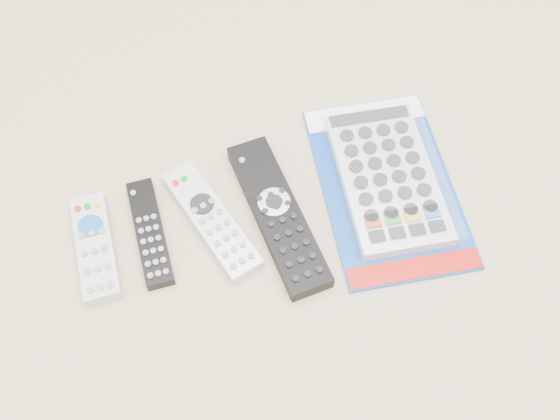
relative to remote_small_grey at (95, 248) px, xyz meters
name	(u,v)px	position (x,y,z in m)	size (l,w,h in m)	color
remote_small_grey	(95,248)	(0.00, 0.00, 0.00)	(0.06, 0.16, 0.02)	#B5B5B8
remote_slim_black	(150,233)	(0.07, 0.00, 0.00)	(0.05, 0.17, 0.02)	black
remote_silver_dvd	(212,220)	(0.16, -0.02, 0.00)	(0.09, 0.20, 0.02)	silver
remote_large_black	(278,215)	(0.24, -0.05, 0.00)	(0.06, 0.25, 0.03)	black
jumbo_remote_packaged	(387,177)	(0.41, -0.05, 0.01)	(0.24, 0.33, 0.04)	#0E3E9F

